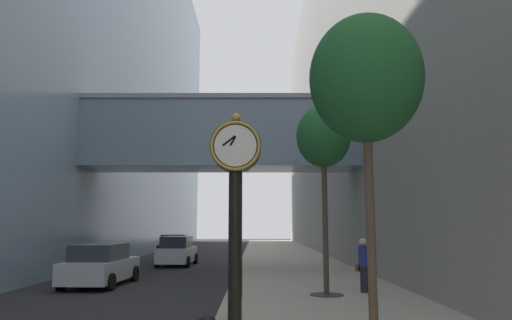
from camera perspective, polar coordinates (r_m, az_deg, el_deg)
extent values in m
plane|color=#262628|center=(29.03, -1.84, -12.61)|extent=(110.00, 110.00, 0.00)
cube|color=#ADA593|center=(32.07, 4.11, -12.02)|extent=(6.29, 80.00, 0.14)
cube|color=#758EA8|center=(37.52, -21.64, 15.28)|extent=(9.00, 80.00, 33.60)
cube|color=slate|center=(25.32, -3.97, 2.76)|extent=(14.84, 3.20, 3.44)
cube|color=gray|center=(25.73, -3.93, 6.79)|extent=(14.84, 3.40, 0.24)
cube|color=gray|center=(35.22, 16.63, 11.00)|extent=(9.00, 80.00, 27.19)
cylinder|color=black|center=(7.69, -2.36, -11.05)|extent=(0.22, 0.22, 2.57)
cylinder|color=black|center=(7.79, -2.28, 1.56)|extent=(0.84, 0.28, 0.84)
torus|color=gold|center=(7.63, -2.33, 1.76)|extent=(0.82, 0.05, 0.82)
cylinder|color=white|center=(7.64, -2.33, 1.75)|extent=(0.69, 0.01, 0.69)
cylinder|color=white|center=(7.93, -2.24, 1.39)|extent=(0.69, 0.01, 0.69)
sphere|color=gold|center=(7.88, -2.26, 5.09)|extent=(0.16, 0.16, 0.16)
cube|color=black|center=(7.65, -2.63, 2.30)|extent=(0.11, 0.01, 0.16)
cube|color=black|center=(7.65, -3.10, 2.35)|extent=(0.22, 0.01, 0.18)
cylinder|color=black|center=(12.11, -2.57, -16.07)|extent=(0.25, 0.25, 1.03)
sphere|color=black|center=(12.04, -2.55, -13.31)|extent=(0.27, 0.27, 0.27)
cylinder|color=black|center=(15.32, -1.98, -14.36)|extent=(0.25, 0.25, 1.03)
sphere|color=black|center=(15.26, -1.96, -12.17)|extent=(0.27, 0.27, 0.27)
cylinder|color=brown|center=(9.76, 13.89, -7.91)|extent=(0.18, 0.18, 4.39)
ellipsoid|color=#23602D|center=(10.22, 13.31, 9.61)|extent=(2.35, 2.35, 2.70)
cylinder|color=#333335|center=(16.01, 8.74, -15.82)|extent=(1.10, 1.10, 0.02)
cylinder|color=#4C3D2D|center=(15.86, 8.56, -7.70)|extent=(0.18, 0.18, 4.54)
ellipsoid|color=#23602D|center=(16.14, 8.35, 2.87)|extent=(1.84, 1.84, 2.11)
cylinder|color=#23232D|center=(16.79, 13.14, -13.90)|extent=(0.36, 0.36, 0.85)
cylinder|color=navy|center=(16.72, 13.05, -11.28)|extent=(0.47, 0.47, 0.69)
sphere|color=beige|center=(16.70, 13.00, -9.66)|extent=(0.26, 0.26, 0.26)
cube|color=brown|center=(16.82, 12.37, -12.60)|extent=(0.21, 0.23, 0.24)
cube|color=#B7BABF|center=(20.29, -18.04, -12.51)|extent=(2.00, 4.55, 0.79)
cube|color=#282D38|center=(20.03, -18.18, -10.56)|extent=(1.71, 2.57, 0.65)
cylinder|color=black|center=(22.06, -18.98, -12.84)|extent=(0.24, 0.65, 0.64)
cylinder|color=black|center=(21.48, -14.27, -13.17)|extent=(0.24, 0.65, 0.64)
cylinder|color=black|center=(19.25, -22.33, -13.47)|extent=(0.24, 0.65, 0.64)
cylinder|color=black|center=(18.58, -17.01, -13.93)|extent=(0.24, 0.65, 0.64)
cube|color=black|center=(34.00, -9.52, -10.73)|extent=(1.87, 4.29, 0.85)
cube|color=#282D38|center=(33.76, -9.55, -9.47)|extent=(1.64, 2.41, 0.70)
cylinder|color=black|center=(35.60, -10.64, -11.09)|extent=(0.23, 0.64, 0.64)
cylinder|color=black|center=(35.32, -7.65, -11.18)|extent=(0.23, 0.64, 0.64)
cylinder|color=black|center=(32.75, -11.56, -11.36)|extent=(0.23, 0.64, 0.64)
cylinder|color=black|center=(32.45, -8.31, -11.47)|extent=(0.23, 0.64, 0.64)
cube|color=silver|center=(29.07, -9.34, -11.23)|extent=(1.90, 4.12, 0.84)
cube|color=#282D38|center=(28.84, -9.39, -9.78)|extent=(1.63, 2.33, 0.69)
cylinder|color=black|center=(30.63, -10.48, -11.64)|extent=(0.24, 0.65, 0.64)
cylinder|color=black|center=(30.30, -7.16, -11.75)|extent=(0.24, 0.65, 0.64)
cylinder|color=black|center=(27.94, -11.74, -11.97)|extent=(0.24, 0.65, 0.64)
cylinder|color=black|center=(27.58, -8.10, -12.11)|extent=(0.24, 0.65, 0.64)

